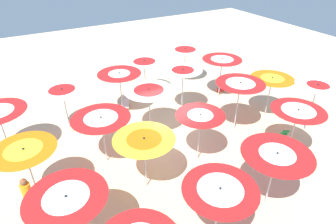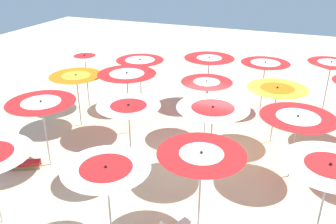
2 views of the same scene
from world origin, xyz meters
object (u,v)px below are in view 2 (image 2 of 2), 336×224
at_px(beach_umbrella_11, 127,78).
at_px(beach_umbrella_12, 207,86).
at_px(beach_umbrella_1, 107,174).
at_px(beach_umbrella_8, 297,121).
at_px(lounger_2, 130,104).
at_px(beach_umbrella_2, 201,159).
at_px(beach_umbrella_5, 42,108).
at_px(beach_umbrella_10, 76,80).
at_px(beach_umbrella_17, 209,61).
at_px(lounger_0, 23,163).
at_px(beach_umbrella_7, 213,112).
at_px(beach_umbrella_13, 277,93).
at_px(beach_umbrella_3, 329,171).
at_px(beach_umbrella_16, 140,64).
at_px(beach_umbrella_19, 331,66).
at_px(beach_umbrella_18, 265,66).
at_px(beach_umbrella_15, 85,59).
at_px(beach_ball, 62,103).
at_px(beach_umbrella_6, 129,112).

height_order(beach_umbrella_11, beach_umbrella_12, beach_umbrella_11).
distance_m(beach_umbrella_1, beach_umbrella_8, 5.96).
bearing_deg(lounger_2, beach_umbrella_2, -110.58).
height_order(beach_umbrella_2, beach_umbrella_5, beach_umbrella_5).
height_order(beach_umbrella_10, beach_umbrella_11, beach_umbrella_11).
relative_size(beach_umbrella_11, beach_umbrella_17, 1.12).
relative_size(beach_umbrella_10, beach_umbrella_12, 0.99).
bearing_deg(beach_umbrella_11, lounger_0, 59.01).
relative_size(beach_umbrella_2, beach_umbrella_17, 1.02).
distance_m(beach_umbrella_7, beach_umbrella_13, 3.28).
bearing_deg(beach_umbrella_8, beach_umbrella_12, -28.21).
height_order(beach_umbrella_3, lounger_2, beach_umbrella_3).
distance_m(beach_umbrella_5, beach_umbrella_16, 5.69).
height_order(beach_umbrella_5, beach_umbrella_19, beach_umbrella_19).
bearing_deg(beach_umbrella_16, beach_umbrella_13, 167.60).
distance_m(beach_umbrella_1, beach_umbrella_10, 6.77).
bearing_deg(lounger_0, beach_umbrella_10, 62.24).
bearing_deg(beach_umbrella_17, beach_umbrella_1, 90.90).
relative_size(beach_umbrella_8, beach_umbrella_18, 1.02).
distance_m(beach_umbrella_3, beach_umbrella_18, 8.29).
relative_size(beach_umbrella_19, lounger_2, 2.08).
distance_m(beach_umbrella_13, beach_umbrella_16, 6.16).
distance_m(beach_umbrella_11, beach_umbrella_16, 2.69).
bearing_deg(beach_umbrella_19, beach_umbrella_11, 34.01).
xyz_separation_m(beach_umbrella_5, beach_umbrella_18, (-5.94, -7.36, -0.10)).
relative_size(beach_umbrella_17, beach_umbrella_18, 1.01).
distance_m(beach_umbrella_13, beach_umbrella_15, 8.30).
height_order(beach_umbrella_11, beach_umbrella_16, beach_umbrella_11).
xyz_separation_m(beach_umbrella_1, beach_umbrella_19, (-4.93, -10.10, 0.23)).
relative_size(beach_umbrella_2, beach_umbrella_11, 0.91).
relative_size(beach_umbrella_5, beach_ball, 8.41).
bearing_deg(beach_umbrella_8, beach_umbrella_5, 16.39).
xyz_separation_m(beach_umbrella_2, beach_umbrella_12, (1.31, -5.07, -0.05)).
distance_m(beach_umbrella_3, beach_umbrella_12, 6.18).
height_order(beach_umbrella_8, beach_umbrella_17, beach_umbrella_17).
relative_size(beach_umbrella_15, lounger_0, 1.98).
height_order(beach_umbrella_6, beach_ball, beach_umbrella_6).
height_order(beach_umbrella_15, beach_umbrella_16, beach_umbrella_15).
relative_size(beach_umbrella_1, beach_umbrella_3, 0.92).
xyz_separation_m(beach_umbrella_3, beach_ball, (11.08, -4.81, -1.99)).
relative_size(beach_umbrella_2, beach_ball, 8.24).
relative_size(beach_umbrella_8, beach_umbrella_17, 1.00).
height_order(beach_umbrella_5, beach_umbrella_10, beach_umbrella_5).
bearing_deg(beach_umbrella_13, beach_umbrella_2, 77.40).
relative_size(beach_umbrella_8, beach_umbrella_11, 0.90).
xyz_separation_m(beach_umbrella_2, beach_umbrella_8, (-2.02, -3.28, -0.11)).
xyz_separation_m(beach_umbrella_18, lounger_0, (6.63, 7.87, -1.81)).
height_order(beach_umbrella_8, beach_umbrella_19, beach_umbrella_19).
relative_size(beach_umbrella_5, beach_umbrella_19, 0.98).
distance_m(beach_umbrella_8, beach_umbrella_12, 3.78).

